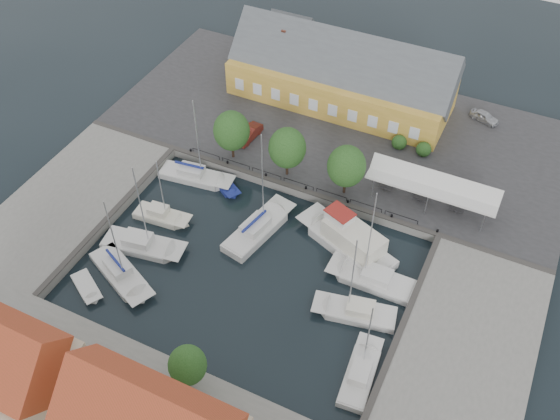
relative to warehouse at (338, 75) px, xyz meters
The scene contains 21 objects.
ground 28.82m from the warehouse, 84.77° to the right, with size 140.00×140.00×0.00m, color black.
north_quay 7.13m from the warehouse, 64.14° to the right, with size 56.00×26.00×1.00m, color #2D2D30.
west_quay 36.24m from the warehouse, 122.58° to the right, with size 12.00×24.00×1.00m, color slate.
east_quay 39.27m from the warehouse, 50.98° to the right, with size 12.00×24.00×1.00m, color slate.
quay_edge_fittings 23.99m from the warehouse, 83.67° to the right, with size 56.00×24.72×0.40m.
warehouse is the anchor object (origin of this frame).
tent_canopy 21.63m from the warehouse, 39.86° to the right, with size 14.00×4.00×2.83m.
quay_trees 16.37m from the warehouse, 87.91° to the right, with size 18.20×4.20×6.30m.
car_silver 19.14m from the warehouse, 10.40° to the left, with size 1.50×3.73×1.27m, color #B6B8BE.
car_red 14.33m from the warehouse, 116.81° to the right, with size 1.54×4.41×1.45m, color maroon.
center_sailboat 25.37m from the warehouse, 87.07° to the right, with size 4.71×9.95×13.15m.
trawler 25.58m from the warehouse, 64.88° to the right, with size 11.96×7.42×5.00m.
east_boat_a 30.09m from the warehouse, 60.84° to the right, with size 8.87×3.01×12.38m.
east_boat_b 33.94m from the warehouse, 64.53° to the right, with size 8.28×4.08×10.95m.
east_boat_c 40.40m from the warehouse, 64.83° to the right, with size 3.00×7.69×9.75m.
west_boat_a 23.00m from the warehouse, 113.86° to the right, with size 9.15×3.61×11.78m.
west_boat_b 29.52m from the warehouse, 108.12° to the right, with size 6.55×2.72×9.01m.
west_boat_c 33.56m from the warehouse, 104.94° to the right, with size 9.19×4.25×11.93m.
west_boat_d 37.41m from the warehouse, 102.92° to the right, with size 9.05×6.10×11.79m.
launch_sw 40.60m from the warehouse, 104.95° to the right, with size 4.66×3.68×0.98m.
launch_nw 21.56m from the warehouse, 104.16° to the right, with size 4.42×3.58×0.88m.
Camera 1 is at (20.26, -36.10, 48.99)m, focal length 40.00 mm.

